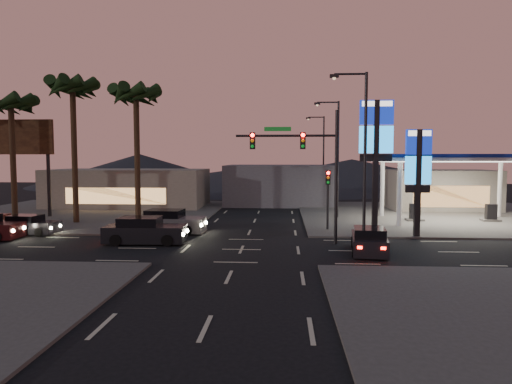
# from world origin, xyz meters

# --- Properties ---
(ground) EXTENTS (140.00, 140.00, 0.00)m
(ground) POSITION_xyz_m (0.00, 0.00, 0.00)
(ground) COLOR black
(ground) RESTS_ON ground
(corner_lot_ne) EXTENTS (24.00, 24.00, 0.12)m
(corner_lot_ne) POSITION_xyz_m (16.00, 16.00, 0.06)
(corner_lot_ne) COLOR #47443F
(corner_lot_ne) RESTS_ON ground
(corner_lot_nw) EXTENTS (24.00, 24.00, 0.12)m
(corner_lot_nw) POSITION_xyz_m (-16.00, 16.00, 0.06)
(corner_lot_nw) COLOR #47443F
(corner_lot_nw) RESTS_ON ground
(gas_station) EXTENTS (12.20, 8.20, 5.47)m
(gas_station) POSITION_xyz_m (16.00, 12.00, 5.08)
(gas_station) COLOR silver
(gas_station) RESTS_ON ground
(convenience_store) EXTENTS (10.00, 6.00, 4.00)m
(convenience_store) POSITION_xyz_m (18.00, 21.00, 2.00)
(convenience_store) COLOR #726B5B
(convenience_store) RESTS_ON ground
(pylon_sign_tall) EXTENTS (2.20, 0.35, 9.00)m
(pylon_sign_tall) POSITION_xyz_m (8.50, 5.50, 6.39)
(pylon_sign_tall) COLOR black
(pylon_sign_tall) RESTS_ON ground
(pylon_sign_short) EXTENTS (1.60, 0.35, 7.00)m
(pylon_sign_short) POSITION_xyz_m (11.00, 4.50, 4.66)
(pylon_sign_short) COLOR black
(pylon_sign_short) RESTS_ON ground
(traffic_signal_mast) EXTENTS (6.10, 0.39, 8.00)m
(traffic_signal_mast) POSITION_xyz_m (3.76, 1.99, 5.23)
(traffic_signal_mast) COLOR black
(traffic_signal_mast) RESTS_ON ground
(pedestal_signal) EXTENTS (0.32, 0.39, 4.30)m
(pedestal_signal) POSITION_xyz_m (5.50, 6.98, 2.92)
(pedestal_signal) COLOR black
(pedestal_signal) RESTS_ON ground
(streetlight_near) EXTENTS (2.14, 0.25, 10.00)m
(streetlight_near) POSITION_xyz_m (6.79, 1.00, 5.72)
(streetlight_near) COLOR black
(streetlight_near) RESTS_ON ground
(streetlight_mid) EXTENTS (2.14, 0.25, 10.00)m
(streetlight_mid) POSITION_xyz_m (6.79, 14.00, 5.72)
(streetlight_mid) COLOR black
(streetlight_mid) RESTS_ON ground
(streetlight_far) EXTENTS (2.14, 0.25, 10.00)m
(streetlight_far) POSITION_xyz_m (6.79, 28.00, 5.72)
(streetlight_far) COLOR black
(streetlight_far) RESTS_ON ground
(palm_a) EXTENTS (4.41, 4.41, 10.86)m
(palm_a) POSITION_xyz_m (-9.00, 9.50, 9.43)
(palm_a) COLOR black
(palm_a) RESTS_ON ground
(palm_b) EXTENTS (4.41, 4.41, 11.46)m
(palm_b) POSITION_xyz_m (-14.00, 9.50, 9.97)
(palm_b) COLOR black
(palm_b) RESTS_ON ground
(palm_c) EXTENTS (4.41, 4.41, 10.26)m
(palm_c) POSITION_xyz_m (-19.00, 9.50, 8.88)
(palm_c) COLOR black
(palm_c) RESTS_ON ground
(billboard) EXTENTS (6.00, 0.30, 8.50)m
(billboard) POSITION_xyz_m (-20.50, 13.00, 6.33)
(billboard) COLOR black
(billboard) RESTS_ON ground
(building_far_west) EXTENTS (16.00, 8.00, 4.00)m
(building_far_west) POSITION_xyz_m (-14.00, 22.00, 2.00)
(building_far_west) COLOR #726B5B
(building_far_west) RESTS_ON ground
(building_far_mid) EXTENTS (12.00, 9.00, 4.40)m
(building_far_mid) POSITION_xyz_m (2.00, 26.00, 2.20)
(building_far_mid) COLOR #4C4C51
(building_far_mid) RESTS_ON ground
(hill_left) EXTENTS (40.00, 40.00, 6.00)m
(hill_left) POSITION_xyz_m (-25.00, 60.00, 3.00)
(hill_left) COLOR black
(hill_left) RESTS_ON ground
(hill_right) EXTENTS (50.00, 50.00, 5.00)m
(hill_right) POSITION_xyz_m (15.00, 60.00, 2.50)
(hill_right) COLOR black
(hill_right) RESTS_ON ground
(hill_center) EXTENTS (60.00, 60.00, 4.00)m
(hill_center) POSITION_xyz_m (0.00, 60.00, 2.00)
(hill_center) COLOR black
(hill_center) RESTS_ON ground
(car_lane_a_front) EXTENTS (5.00, 2.23, 1.61)m
(car_lane_a_front) POSITION_xyz_m (-6.06, 1.55, 0.75)
(car_lane_a_front) COLOR black
(car_lane_a_front) RESTS_ON ground
(car_lane_b_front) EXTENTS (5.06, 2.37, 1.61)m
(car_lane_b_front) POSITION_xyz_m (-5.57, 5.51, 0.75)
(car_lane_b_front) COLOR slate
(car_lane_b_front) RESTS_ON ground
(car_lane_b_mid) EXTENTS (4.13, 2.04, 1.31)m
(car_lane_b_mid) POSITION_xyz_m (-14.97, 4.41, 0.61)
(car_lane_b_mid) COLOR black
(car_lane_b_mid) RESTS_ON ground
(suv_station) EXTENTS (2.29, 4.43, 1.42)m
(suv_station) POSITION_xyz_m (7.04, -0.46, 0.66)
(suv_station) COLOR black
(suv_station) RESTS_ON ground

